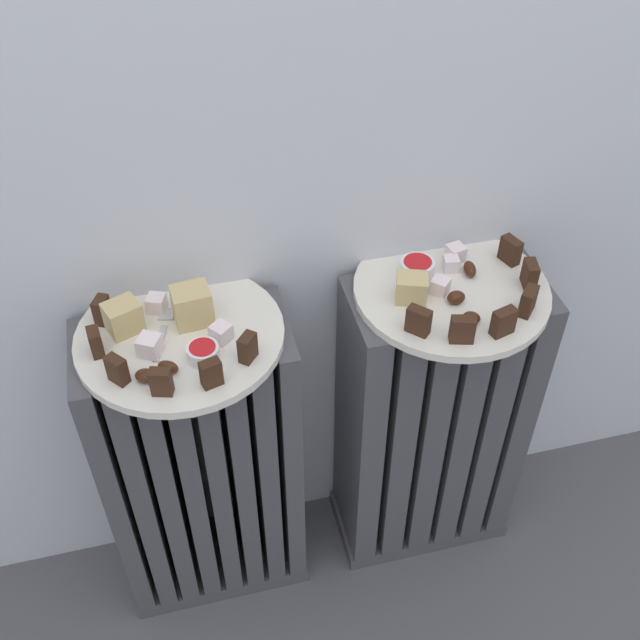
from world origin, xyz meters
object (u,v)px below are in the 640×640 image
object	(u,v)px
plate_right	(451,290)
jam_bowl_right	(417,267)
plate_left	(180,336)
radiator_right	(430,425)
fork	(163,329)
radiator_left	(204,470)
jam_bowl_left	(203,352)

from	to	relation	value
plate_right	jam_bowl_right	xyz separation A→B (m)	(-0.04, 0.04, 0.02)
plate_left	radiator_right	bearing A→B (deg)	-0.00
fork	radiator_left	bearing A→B (deg)	-24.22
jam_bowl_right	fork	bearing A→B (deg)	-175.34
jam_bowl_left	plate_left	bearing A→B (deg)	114.25
plate_right	fork	bearing A→B (deg)	178.70
plate_left	plate_right	size ratio (longest dim) A/B	1.00
jam_bowl_right	fork	size ratio (longest dim) A/B	0.49
plate_left	fork	xyz separation A→B (m)	(-0.02, 0.01, 0.01)
radiator_right	plate_left	size ratio (longest dim) A/B	2.07
radiator_left	jam_bowl_left	bearing A→B (deg)	-65.75
radiator_right	fork	size ratio (longest dim) A/B	5.72
plate_right	jam_bowl_right	bearing A→B (deg)	135.12
radiator_right	plate_right	size ratio (longest dim) A/B	2.07
radiator_right	jam_bowl_right	xyz separation A→B (m)	(-0.04, 0.04, 0.31)
jam_bowl_right	fork	distance (m)	0.35
fork	plate_left	bearing A→B (deg)	-24.22
plate_left	plate_right	distance (m)	0.37
jam_bowl_left	jam_bowl_right	world-z (taller)	jam_bowl_right
radiator_right	jam_bowl_left	bearing A→B (deg)	-171.17
radiator_right	plate_right	distance (m)	0.29
radiator_left	radiator_right	bearing A→B (deg)	-0.00
radiator_right	plate_right	xyz separation A→B (m)	(0.00, 0.00, 0.29)
radiator_right	fork	bearing A→B (deg)	178.70
radiator_left	jam_bowl_left	size ratio (longest dim) A/B	13.97
plate_left	jam_bowl_left	distance (m)	0.06
radiator_left	jam_bowl_left	distance (m)	0.31
plate_left	jam_bowl_right	size ratio (longest dim) A/B	5.67
jam_bowl_left	plate_right	bearing A→B (deg)	8.83
radiator_left	plate_right	size ratio (longest dim) A/B	2.07
jam_bowl_right	plate_right	bearing A→B (deg)	-44.88
radiator_right	plate_left	world-z (taller)	plate_left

